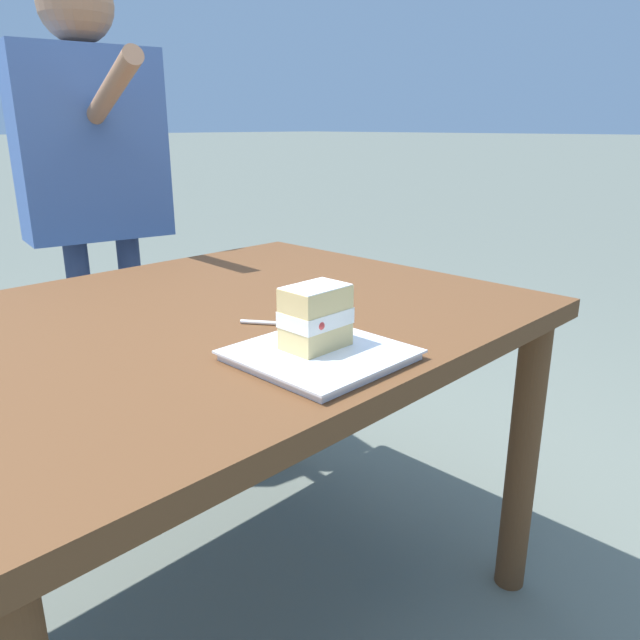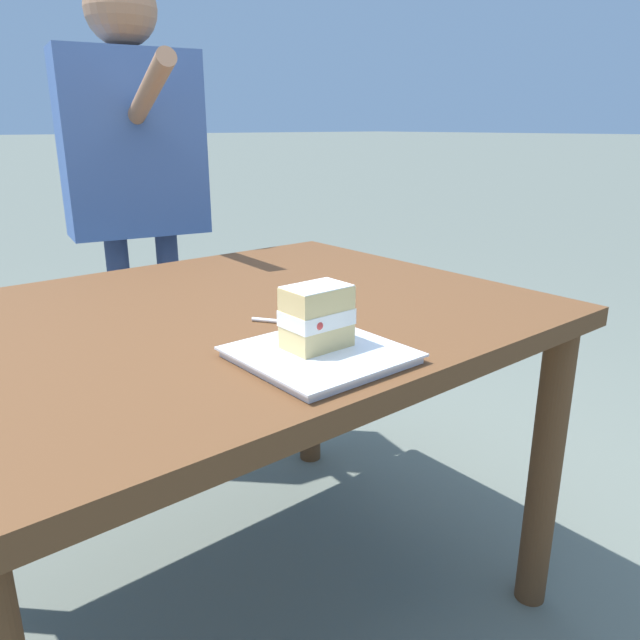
{
  "view_description": "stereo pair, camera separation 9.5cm",
  "coord_description": "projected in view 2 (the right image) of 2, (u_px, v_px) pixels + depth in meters",
  "views": [
    {
      "loc": [
        -0.68,
        -0.96,
        1.09
      ],
      "look_at": [
        -0.03,
        -0.33,
        0.8
      ],
      "focal_mm": 34.31,
      "sensor_mm": 36.0,
      "label": 1
    },
    {
      "loc": [
        -0.61,
        -1.03,
        1.09
      ],
      "look_at": [
        -0.03,
        -0.33,
        0.8
      ],
      "focal_mm": 34.31,
      "sensor_mm": 36.0,
      "label": 2
    }
  ],
  "objects": [
    {
      "name": "patio_table",
      "position": [
        229.0,
        357.0,
        1.26
      ],
      "size": [
        1.23,
        0.97,
        0.73
      ],
      "color": "brown",
      "rests_on": "ground"
    },
    {
      "name": "cake_slice",
      "position": [
        316.0,
        317.0,
        0.96
      ],
      "size": [
        0.1,
        0.08,
        0.1
      ],
      "color": "#E0C17A",
      "rests_on": "dessert_plate"
    },
    {
      "name": "dessert_fork",
      "position": [
        301.0,
        323.0,
        1.13
      ],
      "size": [
        0.11,
        0.15,
        0.01
      ],
      "color": "silver",
      "rests_on": "patio_table"
    },
    {
      "name": "diner_person",
      "position": [
        134.0,
        153.0,
        1.86
      ],
      "size": [
        0.44,
        0.56,
        1.51
      ],
      "color": "navy",
      "rests_on": "ground"
    },
    {
      "name": "ground_plane",
      "position": [
        241.0,
        605.0,
        1.45
      ],
      "size": [
        160.0,
        160.0,
        0.0
      ],
      "primitive_type": "plane",
      "color": "slate"
    },
    {
      "name": "dessert_plate",
      "position": [
        320.0,
        355.0,
        0.97
      ],
      "size": [
        0.24,
        0.24,
        0.02
      ],
      "color": "white",
      "rests_on": "patio_table"
    }
  ]
}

